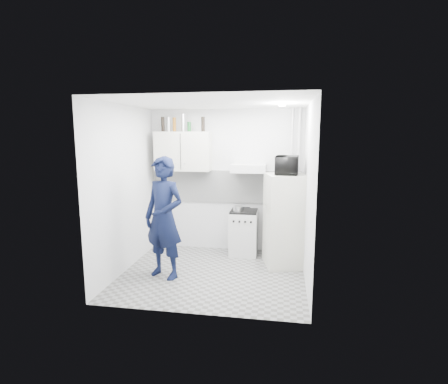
# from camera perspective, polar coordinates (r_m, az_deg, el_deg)

# --- Properties ---
(floor) EXTENTS (2.80, 2.80, 0.00)m
(floor) POSITION_cam_1_polar(r_m,az_deg,el_deg) (5.60, -1.84, -13.20)
(floor) COLOR gray
(floor) RESTS_ON ground
(ceiling) EXTENTS (2.80, 2.80, 0.00)m
(ceiling) POSITION_cam_1_polar(r_m,az_deg,el_deg) (5.19, -1.99, 14.37)
(ceiling) COLOR white
(ceiling) RESTS_ON wall_back
(wall_back) EXTENTS (2.80, 0.00, 2.80)m
(wall_back) POSITION_cam_1_polar(r_m,az_deg,el_deg) (6.46, 0.28, 1.81)
(wall_back) COLOR silver
(wall_back) RESTS_ON floor
(wall_left) EXTENTS (0.00, 2.60, 2.60)m
(wall_left) POSITION_cam_1_polar(r_m,az_deg,el_deg) (5.68, -15.90, 0.43)
(wall_left) COLOR silver
(wall_left) RESTS_ON floor
(wall_right) EXTENTS (0.00, 2.60, 2.60)m
(wall_right) POSITION_cam_1_polar(r_m,az_deg,el_deg) (5.15, 13.54, -0.36)
(wall_right) COLOR silver
(wall_right) RESTS_ON floor
(person) EXTENTS (0.78, 0.64, 1.83)m
(person) POSITION_cam_1_polar(r_m,az_deg,el_deg) (5.31, -9.78, -4.18)
(person) COLOR black
(person) RESTS_ON floor
(stove) EXTENTS (0.49, 0.49, 0.78)m
(stove) POSITION_cam_1_polar(r_m,az_deg,el_deg) (6.35, 3.23, -6.72)
(stove) COLOR silver
(stove) RESTS_ON floor
(fridge) EXTENTS (0.76, 0.76, 1.52)m
(fridge) POSITION_cam_1_polar(r_m,az_deg,el_deg) (5.82, 9.99, -4.58)
(fridge) COLOR beige
(fridge) RESTS_ON floor
(stove_top) EXTENTS (0.47, 0.47, 0.03)m
(stove_top) POSITION_cam_1_polar(r_m,az_deg,el_deg) (6.25, 3.27, -3.14)
(stove_top) COLOR black
(stove_top) RESTS_ON stove
(saucepan) EXTENTS (0.16, 0.16, 0.09)m
(saucepan) POSITION_cam_1_polar(r_m,az_deg,el_deg) (6.18, 2.28, -2.71)
(saucepan) COLOR silver
(saucepan) RESTS_ON stove_top
(microwave) EXTENTS (0.54, 0.38, 0.29)m
(microwave) POSITION_cam_1_polar(r_m,az_deg,el_deg) (5.68, 10.25, 4.34)
(microwave) COLOR black
(microwave) RESTS_ON fridge
(bottle_a) EXTENTS (0.06, 0.06, 0.26)m
(bottle_a) POSITION_cam_1_polar(r_m,az_deg,el_deg) (6.51, -9.95, 10.83)
(bottle_a) COLOR black
(bottle_a) RESTS_ON upper_cabinet
(bottle_b) EXTENTS (0.07, 0.07, 0.25)m
(bottle_b) POSITION_cam_1_polar(r_m,az_deg,el_deg) (6.48, -9.05, 10.83)
(bottle_b) COLOR silver
(bottle_b) RESTS_ON upper_cabinet
(bottle_c) EXTENTS (0.06, 0.06, 0.25)m
(bottle_c) POSITION_cam_1_polar(r_m,az_deg,el_deg) (6.44, -8.11, 10.84)
(bottle_c) COLOR brown
(bottle_c) RESTS_ON upper_cabinet
(bottle_d) EXTENTS (0.07, 0.07, 0.31)m
(bottle_d) POSITION_cam_1_polar(r_m,az_deg,el_deg) (6.40, -6.70, 11.16)
(bottle_d) COLOR silver
(bottle_d) RESTS_ON upper_cabinet
(canister_a) EXTENTS (0.07, 0.07, 0.17)m
(canister_a) POSITION_cam_1_polar(r_m,az_deg,el_deg) (6.36, -5.70, 10.55)
(canister_a) COLOR #144C1E
(canister_a) RESTS_ON upper_cabinet
(bottle_e) EXTENTS (0.06, 0.06, 0.26)m
(bottle_e) POSITION_cam_1_polar(r_m,az_deg,el_deg) (6.30, -3.45, 10.99)
(bottle_e) COLOR black
(bottle_e) RESTS_ON upper_cabinet
(upper_cabinet) EXTENTS (1.00, 0.35, 0.70)m
(upper_cabinet) POSITION_cam_1_polar(r_m,az_deg,el_deg) (6.40, -6.66, 6.63)
(upper_cabinet) COLOR beige
(upper_cabinet) RESTS_ON wall_back
(range_hood) EXTENTS (0.60, 0.50, 0.14)m
(range_hood) POSITION_cam_1_polar(r_m,az_deg,el_deg) (6.12, 4.07, 3.92)
(range_hood) COLOR silver
(range_hood) RESTS_ON wall_back
(backsplash) EXTENTS (2.74, 0.03, 0.60)m
(backsplash) POSITION_cam_1_polar(r_m,az_deg,el_deg) (6.45, 0.25, 0.91)
(backsplash) COLOR white
(backsplash) RESTS_ON wall_back
(pipe_a) EXTENTS (0.05, 0.05, 2.60)m
(pipe_a) POSITION_cam_1_polar(r_m,az_deg,el_deg) (6.30, 11.91, 1.42)
(pipe_a) COLOR silver
(pipe_a) RESTS_ON floor
(pipe_b) EXTENTS (0.04, 0.04, 2.60)m
(pipe_b) POSITION_cam_1_polar(r_m,az_deg,el_deg) (6.30, 10.82, 1.45)
(pipe_b) COLOR silver
(pipe_b) RESTS_ON floor
(ceiling_spot_fixture) EXTENTS (0.10, 0.10, 0.02)m
(ceiling_spot_fixture) POSITION_cam_1_polar(r_m,az_deg,el_deg) (5.29, 9.47, 13.83)
(ceiling_spot_fixture) COLOR white
(ceiling_spot_fixture) RESTS_ON ceiling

